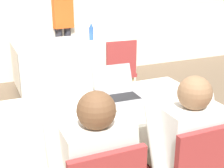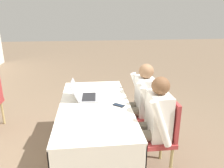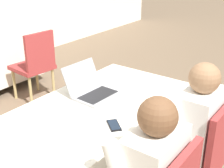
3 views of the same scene
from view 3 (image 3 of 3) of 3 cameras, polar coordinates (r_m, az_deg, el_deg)
name	(u,v)px [view 3 (image 3 of 3)]	position (r m, az deg, el deg)	size (l,w,h in m)	color
conference_table_near	(89,131)	(2.32, -4.25, -8.56)	(1.75, 0.85, 0.76)	white
laptop	(93,90)	(2.41, -3.50, -1.12)	(0.35, 0.36, 0.23)	#99999E
cell_phone	(114,125)	(2.02, 0.36, -7.55)	(0.14, 0.15, 0.01)	black
paper_beside_laptop	(104,84)	(2.62, -1.53, -0.08)	(0.32, 0.36, 0.00)	white
chair_near_right	(199,155)	(2.27, 15.55, -12.40)	(0.44, 0.44, 0.91)	tan
chair_far_spare	(35,63)	(3.99, -13.86, 3.73)	(0.47, 0.47, 0.91)	tan
person_white_shirt	(187,130)	(2.22, 13.51, -8.23)	(0.50, 0.52, 1.17)	#665B4C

